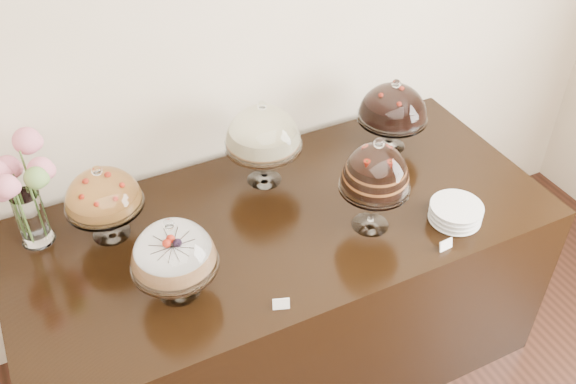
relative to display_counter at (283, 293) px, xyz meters
name	(u,v)px	position (x,y,z in m)	size (l,w,h in m)	color
wall_back	(145,44)	(-0.32, 0.55, 1.05)	(5.00, 0.04, 3.00)	beige
display_counter	(283,293)	(0.00, 0.00, 0.00)	(2.20, 1.00, 0.90)	black
cake_stand_sugar_sponge	(173,250)	(-0.50, -0.18, 0.66)	(0.31, 0.31, 0.35)	white
cake_stand_choco_layer	(376,171)	(0.30, -0.19, 0.72)	(0.28, 0.28, 0.42)	white
cake_stand_cheesecake	(263,131)	(0.04, 0.27, 0.70)	(0.33, 0.33, 0.40)	white
cake_stand_dark_choco	(393,106)	(0.67, 0.24, 0.67)	(0.32, 0.32, 0.35)	white
cake_stand_fruit_tart	(102,193)	(-0.64, 0.22, 0.66)	(0.30, 0.30, 0.33)	white
flower_vase	(20,186)	(-0.91, 0.33, 0.72)	(0.25, 0.32, 0.43)	white
plate_stack	(456,213)	(0.62, -0.31, 0.49)	(0.21, 0.21, 0.07)	silver
price_card_left	(281,304)	(-0.21, -0.42, 0.47)	(0.06, 0.01, 0.04)	white
price_card_right	(446,245)	(0.49, -0.43, 0.47)	(0.06, 0.01, 0.04)	white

